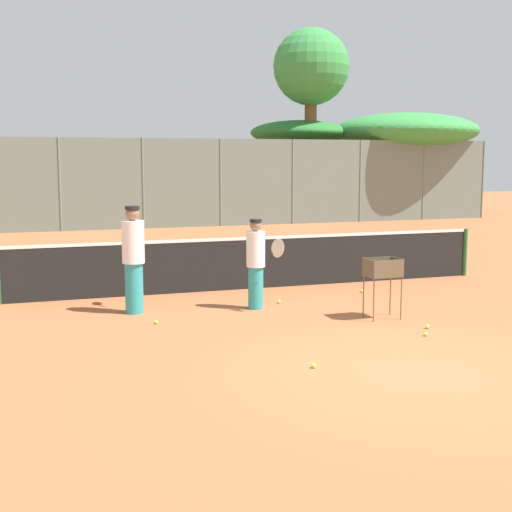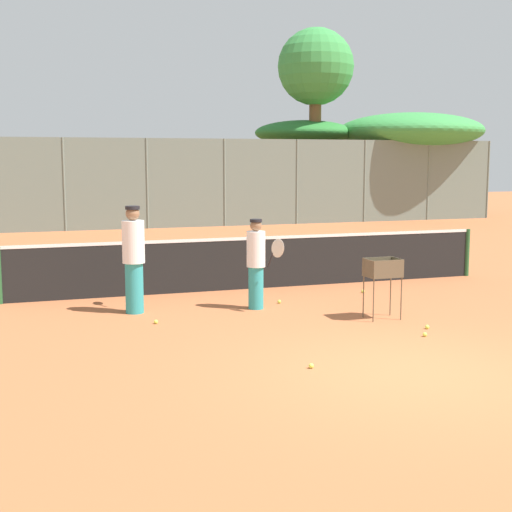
{
  "view_description": "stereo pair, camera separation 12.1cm",
  "coord_description": "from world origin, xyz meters",
  "px_view_note": "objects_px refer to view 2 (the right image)",
  "views": [
    {
      "loc": [
        -4.69,
        -7.53,
        2.67
      ],
      "look_at": [
        -0.78,
        3.88,
        1.0
      ],
      "focal_mm": 50.0,
      "sensor_mm": 36.0,
      "label": 1
    },
    {
      "loc": [
        -4.58,
        -7.57,
        2.67
      ],
      "look_at": [
        -0.78,
        3.88,
        1.0
      ],
      "focal_mm": 50.0,
      "sensor_mm": 36.0,
      "label": 2
    }
  ],
  "objects_px": {
    "player_white_outfit": "(256,262)",
    "ball_cart": "(383,273)",
    "parked_car": "(265,201)",
    "tennis_net": "(258,262)",
    "player_red_cap": "(134,258)"
  },
  "relations": [
    {
      "from": "player_white_outfit",
      "to": "ball_cart",
      "type": "xyz_separation_m",
      "value": [
        1.76,
        -1.4,
        -0.06
      ]
    },
    {
      "from": "parked_car",
      "to": "player_white_outfit",
      "type": "bearing_deg",
      "value": -109.51
    },
    {
      "from": "tennis_net",
      "to": "player_white_outfit",
      "type": "height_order",
      "value": "player_white_outfit"
    },
    {
      "from": "player_red_cap",
      "to": "tennis_net",
      "type": "bearing_deg",
      "value": -45.13
    },
    {
      "from": "player_white_outfit",
      "to": "player_red_cap",
      "type": "bearing_deg",
      "value": -127.56
    },
    {
      "from": "player_white_outfit",
      "to": "parked_car",
      "type": "height_order",
      "value": "player_white_outfit"
    },
    {
      "from": "tennis_net",
      "to": "player_red_cap",
      "type": "distance_m",
      "value": 3.19
    },
    {
      "from": "player_white_outfit",
      "to": "player_red_cap",
      "type": "xyz_separation_m",
      "value": [
        -2.1,
        0.36,
        0.13
      ]
    },
    {
      "from": "ball_cart",
      "to": "player_white_outfit",
      "type": "bearing_deg",
      "value": 141.42
    },
    {
      "from": "tennis_net",
      "to": "player_red_cap",
      "type": "xyz_separation_m",
      "value": [
        -2.77,
        -1.53,
        0.4
      ]
    },
    {
      "from": "parked_car",
      "to": "tennis_net",
      "type": "bearing_deg",
      "value": -109.53
    },
    {
      "from": "tennis_net",
      "to": "player_red_cap",
      "type": "bearing_deg",
      "value": -150.99
    },
    {
      "from": "player_red_cap",
      "to": "parked_car",
      "type": "xyz_separation_m",
      "value": [
        9.2,
        19.67,
        -0.3
      ]
    },
    {
      "from": "player_white_outfit",
      "to": "parked_car",
      "type": "xyz_separation_m",
      "value": [
        7.1,
        20.03,
        -0.17
      ]
    },
    {
      "from": "player_red_cap",
      "to": "ball_cart",
      "type": "xyz_separation_m",
      "value": [
        3.86,
        -1.76,
        -0.19
      ]
    }
  ]
}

